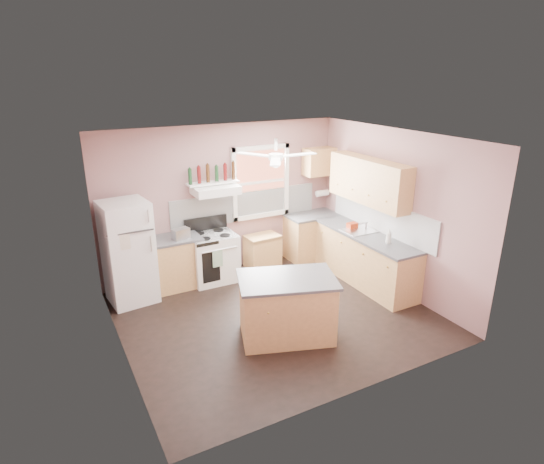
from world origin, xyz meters
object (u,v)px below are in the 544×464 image
refrigerator (128,253)px  cart (263,251)px  toaster (181,234)px  island (287,309)px  stove (213,258)px

refrigerator → cart: (2.50, 0.20, -0.52)m
toaster → refrigerator: bearing=166.4°
toaster → cart: toaster is taller
toaster → island: (0.81, -2.16, -0.56)m
refrigerator → island: 2.74m
island → toaster: bearing=129.6°
refrigerator → stove: (1.45, 0.08, -0.40)m
toaster → stove: size_ratio=0.33×
refrigerator → cart: size_ratio=2.66×
refrigerator → stove: 1.51m
refrigerator → toaster: 0.90m
refrigerator → cart: 2.56m
toaster → island: size_ratio=0.22×
cart → stove: bearing=-176.9°
toaster → stove: (0.57, 0.04, -0.56)m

